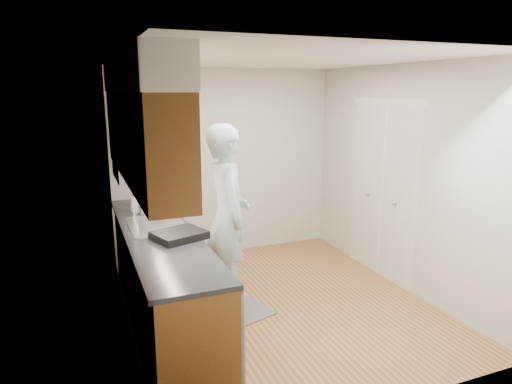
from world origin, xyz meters
TOP-DOWN VIEW (x-y plane):
  - floor at (0.00, 0.00)m, footprint 3.50×3.50m
  - ceiling at (0.00, 0.00)m, footprint 3.50×3.50m
  - wall_left at (-1.50, 0.00)m, footprint 0.02×3.50m
  - wall_right at (1.50, 0.00)m, footprint 0.02×3.50m
  - wall_back at (0.00, 1.75)m, footprint 3.00×0.02m
  - counter at (-1.20, -0.00)m, footprint 0.64×2.80m
  - upper_cabinets at (-1.33, 0.05)m, footprint 0.47×2.80m
  - closet_door at (1.49, 0.30)m, footprint 0.02×1.22m
  - floor_mat at (-0.50, 0.14)m, footprint 0.79×1.03m
  - person at (-0.50, 0.14)m, footprint 0.57×0.80m
  - soap_bottle_a at (-1.33, 0.76)m, footprint 0.13×0.13m
  - soap_bottle_b at (-1.22, 0.67)m, footprint 0.13×0.13m
  - soap_bottle_c at (-1.16, 0.86)m, footprint 0.18×0.18m
  - soda_can at (-1.11, 0.48)m, footprint 0.08×0.08m
  - steel_can at (-1.07, 0.79)m, footprint 0.08×0.08m
  - dish_rack at (-1.09, -0.27)m, footprint 0.51×0.47m

SIDE VIEW (x-z plane):
  - floor at x=0.00m, z-range 0.00..0.00m
  - floor_mat at x=-0.50m, z-range 0.00..0.02m
  - counter at x=-1.20m, z-range -0.16..1.14m
  - dish_rack at x=-1.09m, z-range 0.94..1.01m
  - soda_can at x=-1.11m, z-range 0.94..1.06m
  - steel_can at x=-1.07m, z-range 0.94..1.06m
  - soap_bottle_c at x=-1.16m, z-range 0.94..1.11m
  - closet_door at x=1.49m, z-range 0.00..2.05m
  - soap_bottle_b at x=-1.22m, z-range 0.94..1.14m
  - soap_bottle_a at x=-1.33m, z-range 0.94..1.20m
  - person at x=-0.50m, z-range 0.02..2.15m
  - wall_left at x=-1.50m, z-range 0.00..2.50m
  - wall_right at x=1.50m, z-range 0.00..2.50m
  - wall_back at x=0.00m, z-range 0.00..2.50m
  - upper_cabinets at x=-1.33m, z-range 1.34..2.55m
  - ceiling at x=0.00m, z-range 2.50..2.50m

